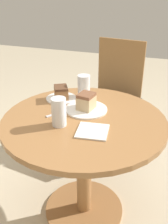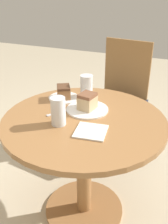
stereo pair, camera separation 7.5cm
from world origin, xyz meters
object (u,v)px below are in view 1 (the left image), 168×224
chair (114,96)px  cake_slice_far (61,92)px  plate_near (86,109)px  glass_lemonade (59,114)px  cake_slice_near (86,101)px  glass_water (84,88)px  plate_far (61,98)px

chair → cake_slice_far: size_ratio=7.21×
plate_near → glass_lemonade: 0.23m
chair → plate_near: chair is taller
cake_slice_near → cake_slice_far: cake_slice_near is taller
glass_lemonade → cake_slice_near: bearing=69.5°
chair → glass_water: (-0.08, -0.58, 0.28)m
glass_lemonade → glass_water: 0.38m
plate_near → cake_slice_far: 0.23m
chair → glass_water: bearing=-89.7°
chair → cake_slice_near: size_ratio=8.51×
cake_slice_near → glass_water: glass_water is taller
chair → plate_far: (-0.20, -0.65, 0.22)m
cake_slice_far → glass_lemonade: size_ratio=0.86×
cake_slice_near → plate_near: bearing=0.0°
plate_far → glass_lemonade: bearing=-68.5°
cake_slice_far → cake_slice_near: bearing=-25.3°
plate_far → cake_slice_far: 0.04m
plate_far → glass_lemonade: (0.12, -0.31, 0.06)m
cake_slice_far → glass_water: bearing=30.5°
chair → glass_lemonade: 1.01m
plate_far → cake_slice_far: cake_slice_far is taller
cake_slice_far → glass_lemonade: glass_lemonade is taller
glass_water → cake_slice_near: bearing=-66.7°
cake_slice_far → glass_water: (0.13, 0.08, 0.02)m
plate_near → glass_water: glass_water is taller
plate_near → glass_lemonade: bearing=-110.5°
plate_near → plate_far: size_ratio=1.27×
chair → plate_near: size_ratio=3.82×
chair → plate_far: 0.72m
glass_water → plate_far: bearing=-149.5°
glass_lemonade → glass_water: bearing=89.1°
glass_water → glass_lemonade: bearing=-90.9°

